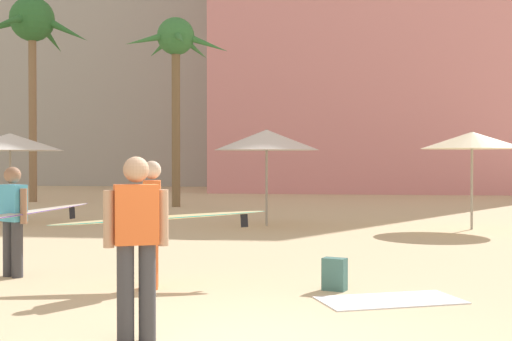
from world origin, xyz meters
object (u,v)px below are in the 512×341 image
at_px(backpack, 335,275).
at_px(cafe_umbrella_3, 472,140).
at_px(palm_tree_left, 32,29).
at_px(palm_tree_far_left, 176,51).
at_px(cafe_umbrella_0, 267,140).
at_px(cafe_umbrella_1, 10,142).
at_px(person_near_left, 9,217).
at_px(person_mid_center, 154,218).
at_px(beach_towel, 390,300).
at_px(person_mid_right, 136,240).

bearing_deg(backpack, cafe_umbrella_3, -2.13).
bearing_deg(palm_tree_left, palm_tree_far_left, -17.70).
bearing_deg(cafe_umbrella_0, cafe_umbrella_1, -178.49).
xyz_separation_m(palm_tree_far_left, palm_tree_left, (-6.45, 2.06, 1.32)).
relative_size(palm_tree_left, person_near_left, 2.76).
distance_m(backpack, person_mid_center, 2.49).
xyz_separation_m(cafe_umbrella_3, person_mid_center, (-5.55, -8.27, -1.25)).
xyz_separation_m(palm_tree_left, person_near_left, (7.75, -16.85, -6.05)).
distance_m(cafe_umbrella_1, person_mid_center, 10.55).
bearing_deg(palm_tree_left, beach_towel, -53.63).
distance_m(cafe_umbrella_1, cafe_umbrella_3, 11.90).
height_order(cafe_umbrella_1, cafe_umbrella_3, cafe_umbrella_1).
distance_m(cafe_umbrella_0, person_mid_center, 8.62).
xyz_separation_m(beach_towel, person_mid_right, (-2.45, -2.18, 0.94)).
distance_m(person_mid_center, person_near_left, 2.27).
bearing_deg(beach_towel, person_mid_center, 170.58).
bearing_deg(cafe_umbrella_0, palm_tree_far_left, 121.36).
bearing_deg(person_mid_center, backpack, 167.52).
bearing_deg(person_mid_center, cafe_umbrella_0, -107.66).
height_order(palm_tree_left, cafe_umbrella_0, palm_tree_left).
xyz_separation_m(palm_tree_left, person_mid_center, (10.00, -17.21, -6.02)).
xyz_separation_m(beach_towel, person_near_left, (-5.29, 0.87, 0.87)).
bearing_deg(cafe_umbrella_0, person_mid_right, -89.52).
distance_m(cafe_umbrella_0, backpack, 8.87).
distance_m(person_mid_center, person_mid_right, 2.76).
distance_m(palm_tree_far_left, backpack, 17.09).
xyz_separation_m(palm_tree_far_left, person_mid_right, (4.15, -17.84, -4.67)).
height_order(cafe_umbrella_1, person_mid_center, cafe_umbrella_1).
relative_size(palm_tree_left, cafe_umbrella_0, 3.07).
relative_size(beach_towel, person_near_left, 0.56).
distance_m(palm_tree_left, cafe_umbrella_0, 14.44).
distance_m(backpack, person_mid_right, 3.37).
relative_size(cafe_umbrella_1, cafe_umbrella_3, 1.13).
height_order(cafe_umbrella_3, person_mid_center, cafe_umbrella_3).
xyz_separation_m(person_near_left, person_mid_right, (2.84, -3.05, 0.06)).
bearing_deg(cafe_umbrella_1, cafe_umbrella_3, -0.27).
relative_size(cafe_umbrella_0, cafe_umbrella_3, 1.09).
distance_m(palm_tree_left, beach_towel, 23.07).
relative_size(cafe_umbrella_3, backpack, 5.87).
bearing_deg(palm_tree_far_left, cafe_umbrella_1, -112.34).
distance_m(palm_tree_left, person_mid_center, 20.80).
relative_size(palm_tree_far_left, cafe_umbrella_1, 2.45).
height_order(person_near_left, person_mid_right, person_mid_right).
bearing_deg(cafe_umbrella_1, palm_tree_far_left, 67.66).
relative_size(cafe_umbrella_1, backpack, 6.63).
height_order(palm_tree_left, cafe_umbrella_3, palm_tree_left).
bearing_deg(palm_tree_left, cafe_umbrella_0, -39.66).
relative_size(cafe_umbrella_3, person_mid_center, 0.85).
distance_m(palm_tree_left, backpack, 22.19).
height_order(palm_tree_left, person_mid_right, palm_tree_left).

